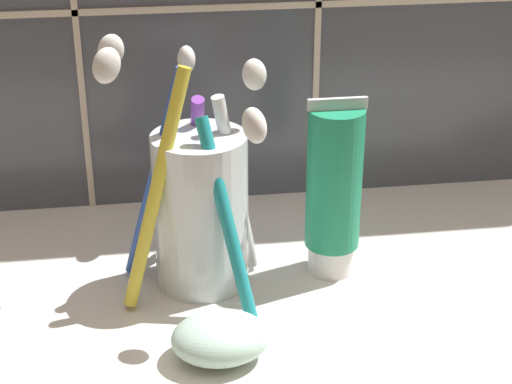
# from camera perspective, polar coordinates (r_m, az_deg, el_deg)

# --- Properties ---
(sink_counter) EXTENTS (0.75, 0.34, 0.02)m
(sink_counter) POSITION_cam_1_polar(r_m,az_deg,el_deg) (0.61, 5.17, -7.80)
(sink_counter) COLOR silver
(sink_counter) RESTS_ON ground
(toothbrush_cup) EXTENTS (0.12, 0.16, 0.19)m
(toothbrush_cup) POSITION_cam_1_polar(r_m,az_deg,el_deg) (0.59, -3.81, -0.70)
(toothbrush_cup) COLOR silver
(toothbrush_cup) RESTS_ON sink_counter
(toothpaste_tube) EXTENTS (0.04, 0.04, 0.13)m
(toothpaste_tube) POSITION_cam_1_polar(r_m,az_deg,el_deg) (0.60, 5.21, 0.19)
(toothpaste_tube) COLOR white
(toothpaste_tube) RESTS_ON sink_counter
(soap_bar) EXTENTS (0.06, 0.05, 0.03)m
(soap_bar) POSITION_cam_1_polar(r_m,az_deg,el_deg) (0.53, -2.40, -9.70)
(soap_bar) COLOR silver
(soap_bar) RESTS_ON sink_counter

